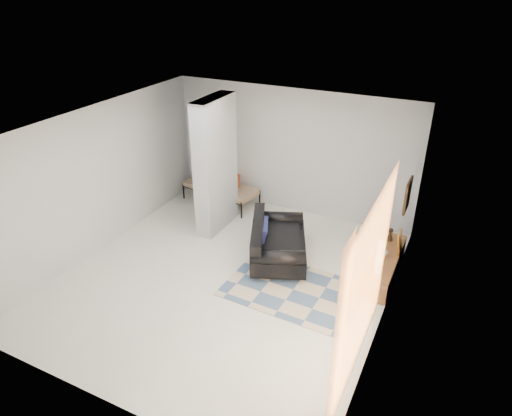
% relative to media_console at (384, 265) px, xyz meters
% --- Properties ---
extents(floor, '(6.00, 6.00, 0.00)m').
position_rel_media_console_xyz_m(floor, '(-2.52, -1.36, -0.20)').
color(floor, silver).
rests_on(floor, ground).
extents(ceiling, '(6.00, 6.00, 0.00)m').
position_rel_media_console_xyz_m(ceiling, '(-2.52, -1.36, 2.60)').
color(ceiling, white).
rests_on(ceiling, wall_back).
extents(wall_back, '(6.00, 0.00, 6.00)m').
position_rel_media_console_xyz_m(wall_back, '(-2.52, 1.64, 1.20)').
color(wall_back, silver).
rests_on(wall_back, ground).
extents(wall_front, '(6.00, 0.00, 6.00)m').
position_rel_media_console_xyz_m(wall_front, '(-2.52, -4.36, 1.20)').
color(wall_front, silver).
rests_on(wall_front, ground).
extents(wall_left, '(0.00, 6.00, 6.00)m').
position_rel_media_console_xyz_m(wall_left, '(-5.27, -1.36, 1.20)').
color(wall_left, silver).
rests_on(wall_left, ground).
extents(wall_right, '(0.00, 6.00, 6.00)m').
position_rel_media_console_xyz_m(wall_right, '(0.23, -1.36, 1.20)').
color(wall_right, silver).
rests_on(wall_right, ground).
extents(partition_column, '(0.35, 1.20, 2.80)m').
position_rel_media_console_xyz_m(partition_column, '(-3.62, 0.24, 1.20)').
color(partition_column, '#B2B8BA').
rests_on(partition_column, floor).
extents(hallway_door, '(0.85, 0.06, 2.04)m').
position_rel_media_console_xyz_m(hallway_door, '(-4.62, 1.60, 0.82)').
color(hallway_door, silver).
rests_on(hallway_door, floor).
extents(curtain, '(0.00, 2.55, 2.55)m').
position_rel_media_console_xyz_m(curtain, '(0.15, -2.51, 1.25)').
color(curtain, '#EE913E').
rests_on(curtain, wall_right).
extents(wall_art, '(0.04, 0.45, 0.55)m').
position_rel_media_console_xyz_m(wall_art, '(0.20, -0.00, 1.45)').
color(wall_art, '#321C0D').
rests_on(wall_art, wall_right).
extents(media_console, '(0.45, 1.77, 0.80)m').
position_rel_media_console_xyz_m(media_console, '(0.00, 0.00, 0.00)').
color(media_console, brown).
rests_on(media_console, floor).
extents(loveseat, '(1.57, 1.94, 0.76)m').
position_rel_media_console_xyz_m(loveseat, '(-1.99, -0.37, 0.15)').
color(loveseat, silver).
rests_on(loveseat, floor).
extents(daybed, '(1.87, 1.02, 0.77)m').
position_rel_media_console_xyz_m(daybed, '(-4.14, 1.27, 0.21)').
color(daybed, black).
rests_on(daybed, floor).
extents(area_rug, '(2.37, 1.63, 0.01)m').
position_rel_media_console_xyz_m(area_rug, '(-1.29, -1.16, -0.20)').
color(area_rug, beige).
rests_on(area_rug, floor).
extents(cylinder_lamp, '(0.11, 0.11, 0.62)m').
position_rel_media_console_xyz_m(cylinder_lamp, '(-0.02, -0.57, 0.51)').
color(cylinder_lamp, white).
rests_on(cylinder_lamp, media_console).
extents(bronze_figurine, '(0.14, 0.14, 0.25)m').
position_rel_media_console_xyz_m(bronze_figurine, '(-0.05, 0.58, 0.32)').
color(bronze_figurine, '#302315').
rests_on(bronze_figurine, media_console).
extents(vase, '(0.18, 0.18, 0.18)m').
position_rel_media_console_xyz_m(vase, '(-0.05, -0.00, 0.29)').
color(vase, silver).
rests_on(vase, media_console).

